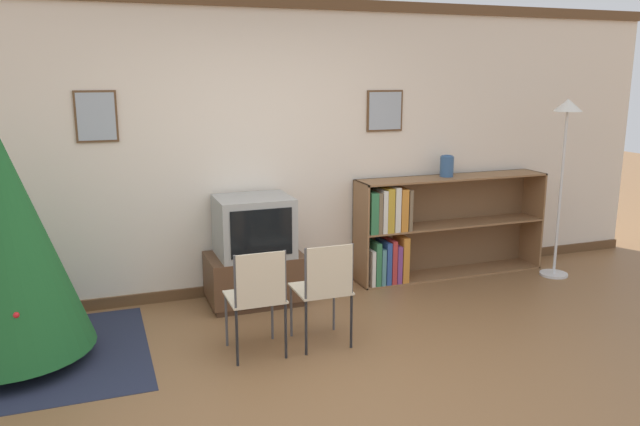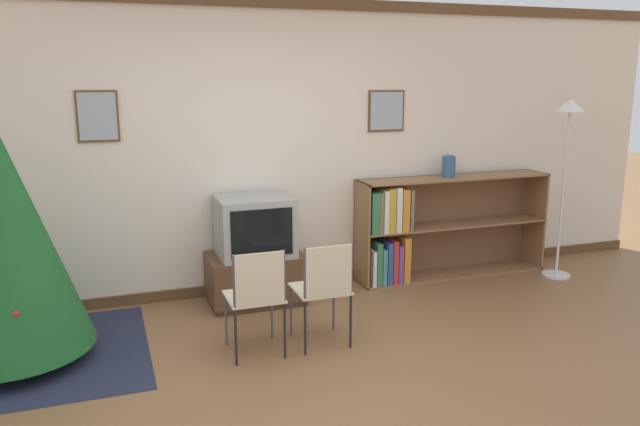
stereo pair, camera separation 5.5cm
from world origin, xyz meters
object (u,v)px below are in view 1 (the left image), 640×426
(television, at_px, (254,226))
(bookshelf, at_px, (417,229))
(folding_chair_right, at_px, (325,287))
(standing_lamp, at_px, (565,142))
(folding_chair_left, at_px, (258,296))
(vase, at_px, (447,166))
(tv_console, at_px, (255,278))

(television, height_order, bookshelf, bookshelf)
(folding_chair_right, height_order, bookshelf, bookshelf)
(television, xyz_separation_m, standing_lamp, (3.08, -0.31, 0.67))
(television, distance_m, bookshelf, 1.73)
(folding_chair_right, xyz_separation_m, standing_lamp, (2.82, 0.79, 0.91))
(folding_chair_left, bearing_deg, vase, 28.39)
(tv_console, relative_size, folding_chair_right, 1.03)
(folding_chair_left, relative_size, bookshelf, 0.40)
(tv_console, distance_m, television, 0.49)
(standing_lamp, bearing_deg, television, 174.24)
(television, distance_m, folding_chair_right, 1.16)
(tv_console, height_order, folding_chair_right, folding_chair_right)
(tv_console, relative_size, vase, 3.95)
(folding_chair_left, xyz_separation_m, bookshelf, (1.97, 1.22, 0.04))
(bookshelf, xyz_separation_m, standing_lamp, (1.37, -0.43, 0.86))
(tv_console, height_order, folding_chair_left, folding_chair_left)
(bookshelf, bearing_deg, folding_chair_right, -139.96)
(folding_chair_left, height_order, bookshelf, bookshelf)
(tv_console, xyz_separation_m, folding_chair_right, (0.26, -1.11, 0.25))
(bookshelf, bearing_deg, standing_lamp, -17.35)
(tv_console, bearing_deg, folding_chair_left, -103.14)
(tv_console, bearing_deg, television, -90.00)
(folding_chair_left, bearing_deg, tv_console, 76.86)
(vase, bearing_deg, folding_chair_left, -151.61)
(folding_chair_left, height_order, vase, vase)
(standing_lamp, bearing_deg, vase, 157.14)
(vase, distance_m, standing_lamp, 1.17)
(tv_console, height_order, standing_lamp, standing_lamp)
(folding_chair_left, distance_m, standing_lamp, 3.55)
(television, xyz_separation_m, folding_chair_right, (0.26, -1.10, -0.24))
(folding_chair_right, height_order, vase, vase)
(television, bearing_deg, folding_chair_left, -103.17)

